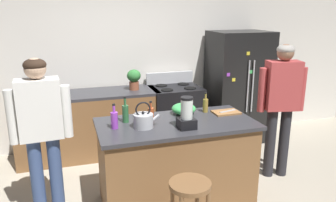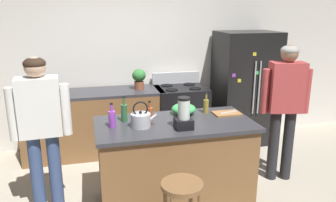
# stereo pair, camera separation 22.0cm
# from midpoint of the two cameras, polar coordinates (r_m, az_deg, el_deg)

# --- Properties ---
(ground_plane) EXTENTS (14.00, 14.00, 0.00)m
(ground_plane) POSITION_cam_midpoint_polar(r_m,az_deg,el_deg) (3.92, 2.77, -16.81)
(ground_plane) COLOR #B2A893
(back_wall) EXTENTS (8.00, 0.10, 2.70)m
(back_wall) POSITION_cam_midpoint_polar(r_m,az_deg,el_deg) (5.25, -3.10, 7.42)
(back_wall) COLOR silver
(back_wall) RESTS_ON ground_plane
(kitchen_island) EXTENTS (1.66, 0.83, 0.94)m
(kitchen_island) POSITION_cam_midpoint_polar(r_m,az_deg,el_deg) (3.68, 2.87, -10.58)
(kitchen_island) COLOR brown
(kitchen_island) RESTS_ON ground_plane
(back_counter_run) EXTENTS (2.00, 0.64, 0.94)m
(back_counter_run) POSITION_cam_midpoint_polar(r_m,az_deg,el_deg) (4.99, -11.17, -3.71)
(back_counter_run) COLOR brown
(back_counter_run) RESTS_ON ground_plane
(refrigerator) EXTENTS (0.90, 0.73, 1.76)m
(refrigerator) POSITION_cam_midpoint_polar(r_m,az_deg,el_deg) (5.43, 14.19, 2.18)
(refrigerator) COLOR black
(refrigerator) RESTS_ON ground_plane
(stove_range) EXTENTS (0.76, 0.65, 1.12)m
(stove_range) POSITION_cam_midpoint_polar(r_m,az_deg,el_deg) (5.17, 3.36, -2.62)
(stove_range) COLOR black
(stove_range) RESTS_ON ground_plane
(person_by_island_left) EXTENTS (0.60, 0.25, 1.66)m
(person_by_island_left) POSITION_cam_midpoint_polar(r_m,az_deg,el_deg) (3.49, -19.31, -3.52)
(person_by_island_left) COLOR #384C7A
(person_by_island_left) RESTS_ON ground_plane
(person_by_sink_right) EXTENTS (0.60, 0.30, 1.69)m
(person_by_sink_right) POSITION_cam_midpoint_polar(r_m,az_deg,el_deg) (4.27, 20.83, 0.04)
(person_by_sink_right) COLOR #26262B
(person_by_sink_right) RESTS_ON ground_plane
(bar_stool) EXTENTS (0.36, 0.36, 0.69)m
(bar_stool) POSITION_cam_midpoint_polar(r_m,az_deg,el_deg) (2.95, 4.63, -16.52)
(bar_stool) COLOR brown
(bar_stool) RESTS_ON ground_plane
(potted_plant) EXTENTS (0.20, 0.20, 0.30)m
(potted_plant) POSITION_cam_midpoint_polar(r_m,az_deg,el_deg) (4.88, -3.71, 4.00)
(potted_plant) COLOR brown
(potted_plant) RESTS_ON back_counter_run
(blender_appliance) EXTENTS (0.17, 0.17, 0.32)m
(blender_appliance) POSITION_cam_midpoint_polar(r_m,az_deg,el_deg) (3.29, 4.64, -2.51)
(blender_appliance) COLOR black
(blender_appliance) RESTS_ON kitchen_island
(bottle_olive_oil) EXTENTS (0.07, 0.07, 0.28)m
(bottle_olive_oil) POSITION_cam_midpoint_polar(r_m,az_deg,el_deg) (3.51, -5.76, -1.93)
(bottle_olive_oil) COLOR #2D6638
(bottle_olive_oil) RESTS_ON kitchen_island
(bottle_cooking_sauce) EXTENTS (0.06, 0.06, 0.22)m
(bottle_cooking_sauce) POSITION_cam_midpoint_polar(r_m,az_deg,el_deg) (3.53, -1.39, -2.14)
(bottle_cooking_sauce) COLOR #B24C26
(bottle_cooking_sauce) RESTS_ON kitchen_island
(bottle_vinegar) EXTENTS (0.06, 0.06, 0.24)m
(bottle_vinegar) POSITION_cam_midpoint_polar(r_m,az_deg,el_deg) (3.82, 8.17, -0.79)
(bottle_vinegar) COLOR olive
(bottle_vinegar) RESTS_ON kitchen_island
(bottle_soda) EXTENTS (0.07, 0.07, 0.26)m
(bottle_soda) POSITION_cam_midpoint_polar(r_m,az_deg,el_deg) (3.35, -7.72, -3.03)
(bottle_soda) COLOR purple
(bottle_soda) RESTS_ON kitchen_island
(mixing_bowl) EXTENTS (0.27, 0.27, 0.12)m
(mixing_bowl) POSITION_cam_midpoint_polar(r_m,az_deg,el_deg) (3.75, 4.40, -1.40)
(mixing_bowl) COLOR #3FB259
(mixing_bowl) RESTS_ON kitchen_island
(tea_kettle) EXTENTS (0.28, 0.20, 0.27)m
(tea_kettle) POSITION_cam_midpoint_polar(r_m,az_deg,el_deg) (3.34, -2.80, -3.20)
(tea_kettle) COLOR #B7BABF
(tea_kettle) RESTS_ON kitchen_island
(cutting_board) EXTENTS (0.30, 0.20, 0.02)m
(cutting_board) POSITION_cam_midpoint_polar(r_m,az_deg,el_deg) (3.83, 11.67, -2.11)
(cutting_board) COLOR #9E6B3D
(cutting_board) RESTS_ON kitchen_island
(chef_knife) EXTENTS (0.22, 0.08, 0.01)m
(chef_knife) POSITION_cam_midpoint_polar(r_m,az_deg,el_deg) (3.83, 11.95, -1.90)
(chef_knife) COLOR #B7BABF
(chef_knife) RESTS_ON cutting_board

